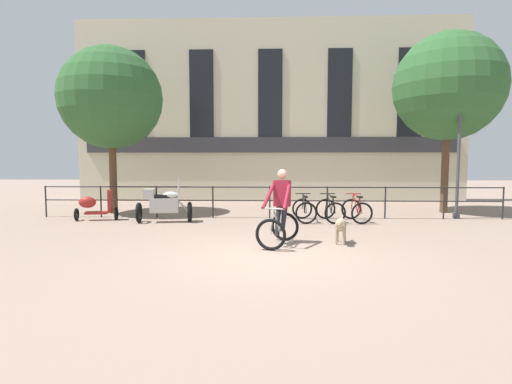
{
  "coord_description": "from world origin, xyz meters",
  "views": [
    {
      "loc": [
        0.02,
        -7.81,
        1.91
      ],
      "look_at": [
        -0.37,
        2.86,
        1.05
      ],
      "focal_mm": 28.0,
      "sensor_mm": 36.0,
      "label": 1
    }
  ],
  "objects": [
    {
      "name": "building_facade",
      "position": [
        0.0,
        10.99,
        4.15
      ],
      "size": [
        18.0,
        0.72,
        8.33
      ],
      "color": "beige",
      "rests_on": "ground_plane"
    },
    {
      "name": "ground_plane",
      "position": [
        0.0,
        0.0,
        0.0
      ],
      "size": [
        60.0,
        60.0,
        0.0
      ],
      "primitive_type": "plane",
      "color": "gray"
    },
    {
      "name": "cyclist_with_bike",
      "position": [
        0.24,
        1.15,
        0.76
      ],
      "size": [
        1.0,
        1.32,
        1.7
      ],
      "rotation": [
        0.0,
        0.0,
        -0.31
      ],
      "color": "black",
      "rests_on": "ground_plane"
    },
    {
      "name": "parked_motorcycle",
      "position": [
        -3.24,
        4.21,
        0.56
      ],
      "size": [
        1.72,
        0.85,
        1.35
      ],
      "rotation": [
        0.0,
        0.0,
        1.71
      ],
      "color": "black",
      "rests_on": "ground_plane"
    },
    {
      "name": "dog",
      "position": [
        1.62,
        1.23,
        0.42
      ],
      "size": [
        0.37,
        0.85,
        0.6
      ],
      "rotation": [
        0.0,
        0.0,
        -0.25
      ],
      "color": "tan",
      "rests_on": "ground_plane"
    },
    {
      "name": "parked_bicycle_near_lamp",
      "position": [
        1.07,
        4.54,
        0.36
      ],
      "size": [
        0.7,
        1.13,
        0.86
      ],
      "rotation": [
        0.0,
        0.0,
        3.18
      ],
      "color": "black",
      "rests_on": "ground_plane"
    },
    {
      "name": "parked_bicycle_mid_right",
      "position": [
        2.69,
        4.54,
        0.36
      ],
      "size": [
        0.77,
        1.17,
        0.86
      ],
      "rotation": [
        0.0,
        0.0,
        3.24
      ],
      "color": "black",
      "rests_on": "ground_plane"
    },
    {
      "name": "parked_scooter",
      "position": [
        -5.53,
        4.52,
        0.46
      ],
      "size": [
        1.33,
        0.64,
        0.96
      ],
      "rotation": [
        0.0,
        0.0,
        1.77
      ],
      "color": "black",
      "rests_on": "ground_plane"
    },
    {
      "name": "parked_bicycle_mid_left",
      "position": [
        1.88,
        4.54,
        0.36
      ],
      "size": [
        0.8,
        1.19,
        0.86
      ],
      "rotation": [
        0.0,
        0.0,
        3.28
      ],
      "color": "black",
      "rests_on": "ground_plane"
    },
    {
      "name": "tree_canalside_left",
      "position": [
        -5.59,
        6.21,
        4.07
      ],
      "size": [
        3.56,
        3.56,
        5.86
      ],
      "color": "brown",
      "rests_on": "ground_plane"
    },
    {
      "name": "tree_canalside_right",
      "position": [
        6.32,
        6.82,
        4.49
      ],
      "size": [
        3.8,
        3.8,
        6.41
      ],
      "color": "brown",
      "rests_on": "ground_plane"
    },
    {
      "name": "street_lamp",
      "position": [
        6.11,
        5.37,
        2.15
      ],
      "size": [
        0.28,
        0.28,
        3.81
      ],
      "color": "#424247",
      "rests_on": "ground_plane"
    },
    {
      "name": "canal_railing",
      "position": [
        -0.0,
        5.2,
        0.71
      ],
      "size": [
        15.05,
        0.05,
        1.05
      ],
      "color": "#232326",
      "rests_on": "ground_plane"
    }
  ]
}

